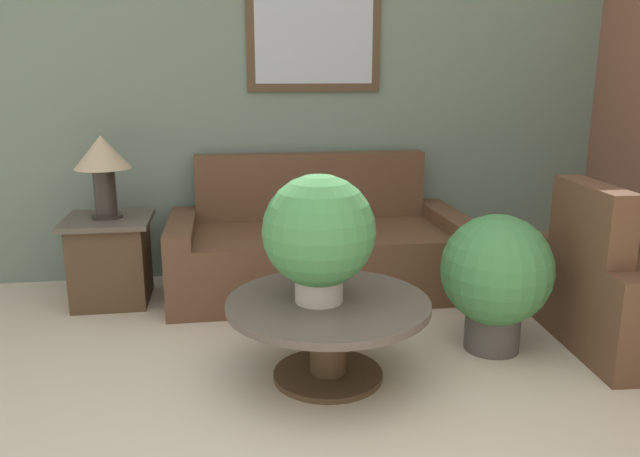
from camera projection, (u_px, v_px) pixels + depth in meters
wall_back at (276, 104)px, 4.70m from camera, size 7.15×0.09×2.60m
couch_main at (317, 249)px, 4.50m from camera, size 2.09×0.93×0.95m
coffee_table at (328, 322)px, 3.18m from camera, size 1.04×1.04×0.43m
side_table at (111, 259)px, 4.26m from camera, size 0.57×0.57×0.59m
table_lamp at (102, 160)px, 4.09m from camera, size 0.37×0.37×0.55m
potted_plant_on_table at (319, 234)px, 3.05m from camera, size 0.56×0.56×0.65m
potted_plant_floor at (496, 275)px, 3.48m from camera, size 0.62×0.62×0.79m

